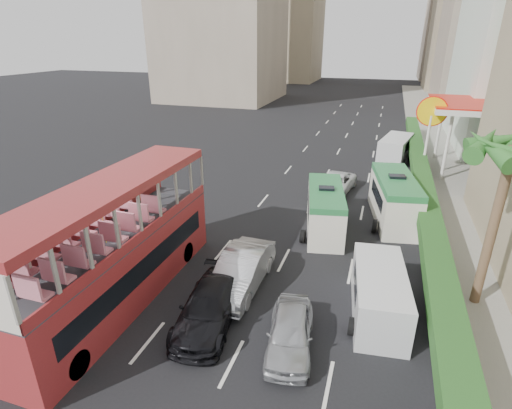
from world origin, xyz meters
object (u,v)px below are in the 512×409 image
at_px(car_silver_lane_b, 290,347).
at_px(palm_tree, 492,230).
at_px(double_decker_bus, 116,244).
at_px(minibus_far, 394,199).
at_px(car_silver_lane_a, 241,287).
at_px(shell_station, 471,138).
at_px(panel_van_near, 379,294).
at_px(car_black, 210,322).
at_px(panel_van_far, 395,149).
at_px(minibus_near, 325,210).
at_px(van_asset, 335,192).

bearing_deg(car_silver_lane_b, palm_tree, 26.81).
bearing_deg(car_silver_lane_b, double_decker_bus, 166.12).
height_order(double_decker_bus, minibus_far, double_decker_bus).
xyz_separation_m(double_decker_bus, car_silver_lane_a, (4.39, 2.25, -2.53)).
bearing_deg(minibus_far, car_silver_lane_b, -115.30).
xyz_separation_m(car_silver_lane_a, shell_station, (11.61, 20.75, 2.75)).
relative_size(car_silver_lane_a, panel_van_near, 1.06).
distance_m(car_black, panel_van_far, 25.81).
bearing_deg(panel_van_near, double_decker_bus, -174.35).
bearing_deg(shell_station, double_decker_bus, -124.82).
bearing_deg(palm_tree, panel_van_near, -153.89).
distance_m(car_silver_lane_b, shell_station, 25.38).
bearing_deg(car_black, car_silver_lane_b, -13.35).
bearing_deg(shell_station, palm_tree, -96.60).
distance_m(car_silver_lane_a, palm_tree, 10.15).
distance_m(car_black, minibus_near, 9.75).
distance_m(double_decker_bus, shell_station, 28.02).
bearing_deg(minibus_near, palm_tree, -46.72).
bearing_deg(car_silver_lane_b, van_asset, 83.35).
bearing_deg(minibus_far, panel_van_far, 79.41).
bearing_deg(palm_tree, minibus_far, 113.65).
xyz_separation_m(car_black, shell_station, (11.96, 23.32, 2.75)).
bearing_deg(car_silver_lane_b, panel_van_near, 36.53).
bearing_deg(minibus_near, van_asset, 80.76).
distance_m(double_decker_bus, palm_tree, 14.39).
bearing_deg(van_asset, minibus_far, -34.15).
xyz_separation_m(van_asset, panel_van_far, (3.90, 9.51, 1.02)).
relative_size(car_black, shell_station, 0.59).
xyz_separation_m(van_asset, palm_tree, (7.10, -11.11, 3.38)).
height_order(minibus_far, shell_station, shell_station).
relative_size(van_asset, panel_van_far, 0.87).
xyz_separation_m(minibus_far, panel_van_near, (-0.45, -9.32, -0.39)).
height_order(car_silver_lane_a, minibus_far, minibus_far).
bearing_deg(minibus_near, shell_station, 45.98).
relative_size(double_decker_bus, palm_tree, 1.72).
bearing_deg(palm_tree, panel_van_far, 98.82).
bearing_deg(panel_van_near, car_black, -164.12).
bearing_deg(double_decker_bus, panel_van_far, 66.71).
bearing_deg(car_black, van_asset, 73.03).
height_order(double_decker_bus, shell_station, shell_station).
relative_size(double_decker_bus, panel_van_near, 2.37).
bearing_deg(double_decker_bus, car_black, -4.46).
bearing_deg(double_decker_bus, car_silver_lane_a, 27.14).
relative_size(minibus_far, palm_tree, 0.93).
relative_size(double_decker_bus, minibus_far, 1.85).
height_order(van_asset, panel_van_near, panel_van_near).
relative_size(car_black, van_asset, 1.06).
height_order(double_decker_bus, car_black, double_decker_bus).
bearing_deg(shell_station, van_asset, -139.70).
height_order(minibus_far, panel_van_near, minibus_far).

